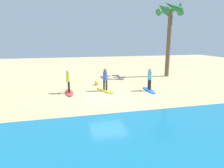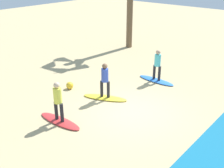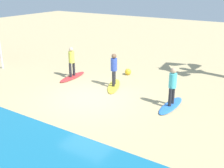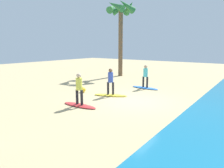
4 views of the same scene
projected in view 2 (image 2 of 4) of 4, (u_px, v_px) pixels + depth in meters
ground_plane at (133, 112)px, 11.77m from camera, size 60.00×60.00×0.00m
surfboard_blue at (156, 80)px, 14.79m from camera, size 0.61×2.11×0.09m
surfer_blue at (157, 63)px, 14.39m from camera, size 0.32×0.46×1.64m
surfboard_yellow at (105, 98)px, 12.90m from camera, size 1.37×2.14×0.09m
surfer_yellow at (105, 78)px, 12.50m from camera, size 0.32×0.43×1.64m
surfboard_red at (60, 121)px, 11.00m from camera, size 0.69×2.13×0.09m
surfer_red at (58, 99)px, 10.60m from camera, size 0.32×0.46×1.64m
beach_ball at (70, 85)px, 13.84m from camera, size 0.36×0.36×0.36m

